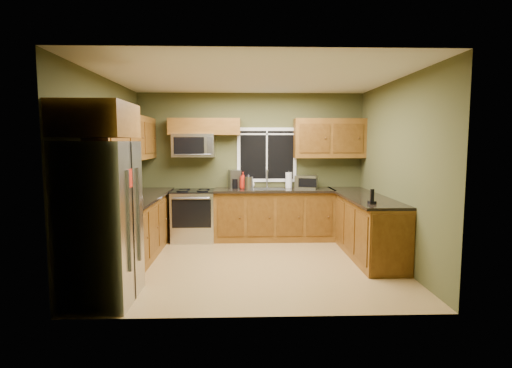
{
  "coord_description": "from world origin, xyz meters",
  "views": [
    {
      "loc": [
        -0.15,
        -5.73,
        1.79
      ],
      "look_at": [
        0.05,
        0.35,
        1.15
      ],
      "focal_mm": 28.0,
      "sensor_mm": 36.0,
      "label": 1
    }
  ],
  "objects": [
    {
      "name": "soap_bottle_c",
      "position": [
        0.0,
        1.7,
        1.02
      ],
      "size": [
        0.17,
        0.17,
        0.17
      ],
      "primitive_type": "imported",
      "rotation": [
        0.0,
        0.0,
        0.34
      ],
      "color": "white",
      "rests_on": "countertop_back"
    },
    {
      "name": "range",
      "position": [
        -1.05,
        1.47,
        0.47
      ],
      "size": [
        0.76,
        0.69,
        0.94
      ],
      "color": "#B7B7BC",
      "rests_on": "ground"
    },
    {
      "name": "microwave",
      "position": [
        -1.05,
        1.61,
        1.73
      ],
      "size": [
        0.76,
        0.41,
        0.42
      ],
      "color": "#B7B7BC",
      "rests_on": "back_wall"
    },
    {
      "name": "right_wall",
      "position": [
        2.1,
        0.0,
        1.35
      ],
      "size": [
        0.0,
        3.6,
        3.6
      ],
      "primitive_type": "plane",
      "rotation": [
        1.57,
        0.0,
        -1.57
      ],
      "color": "#464826",
      "rests_on": "ground"
    },
    {
      "name": "back_wall",
      "position": [
        0.0,
        1.8,
        1.35
      ],
      "size": [
        4.2,
        0.0,
        4.2
      ],
      "primitive_type": "plane",
      "rotation": [
        1.57,
        0.0,
        0.0
      ],
      "color": "#464826",
      "rests_on": "ground"
    },
    {
      "name": "cordless_phone",
      "position": [
        1.63,
        -0.34,
        1.0
      ],
      "size": [
        0.1,
        0.1,
        0.21
      ],
      "color": "black",
      "rests_on": "countertop_peninsula"
    },
    {
      "name": "countertop_peninsula",
      "position": [
        1.78,
        0.55,
        0.92
      ],
      "size": [
        0.65,
        2.5,
        0.04
      ],
      "primitive_type": "cube",
      "color": "black",
      "rests_on": "base_cabinets_peninsula"
    },
    {
      "name": "upper_cabinets_left",
      "position": [
        -1.94,
        0.48,
        1.86
      ],
      "size": [
        0.33,
        2.65,
        0.72
      ],
      "primitive_type": "cube",
      "color": "brown",
      "rests_on": "left_wall"
    },
    {
      "name": "upper_cabinets_back_left",
      "position": [
        -0.85,
        1.64,
        2.07
      ],
      "size": [
        1.3,
        0.33,
        0.3
      ],
      "primitive_type": "cube",
      "color": "brown",
      "rests_on": "back_wall"
    },
    {
      "name": "coffee_maker",
      "position": [
        -0.31,
        1.64,
        1.1
      ],
      "size": [
        0.25,
        0.31,
        0.34
      ],
      "color": "slate",
      "rests_on": "countertop_back"
    },
    {
      "name": "left_wall",
      "position": [
        -2.1,
        0.0,
        1.35
      ],
      "size": [
        0.0,
        3.6,
        3.6
      ],
      "primitive_type": "plane",
      "rotation": [
        1.57,
        0.0,
        1.57
      ],
      "color": "#464826",
      "rests_on": "ground"
    },
    {
      "name": "upper_cabinet_over_fridge",
      "position": [
        -1.74,
        -1.3,
        2.03
      ],
      "size": [
        0.72,
        0.9,
        0.38
      ],
      "primitive_type": "cube",
      "color": "brown",
      "rests_on": "left_wall"
    },
    {
      "name": "window",
      "position": [
        0.3,
        1.78,
        1.55
      ],
      "size": [
        1.12,
        0.03,
        1.02
      ],
      "color": "white",
      "rests_on": "back_wall"
    },
    {
      "name": "front_wall",
      "position": [
        0.0,
        -1.8,
        1.35
      ],
      "size": [
        4.2,
        0.0,
        4.2
      ],
      "primitive_type": "plane",
      "rotation": [
        -1.57,
        0.0,
        0.0
      ],
      "color": "#464826",
      "rests_on": "ground"
    },
    {
      "name": "base_cabinets_back",
      "position": [
        0.42,
        1.5,
        0.45
      ],
      "size": [
        2.17,
        0.6,
        0.9
      ],
      "primitive_type": "cube",
      "color": "brown",
      "rests_on": "ground"
    },
    {
      "name": "soap_bottle_a",
      "position": [
        -0.15,
        1.51,
        1.09
      ],
      "size": [
        0.14,
        0.15,
        0.31
      ],
      "primitive_type": "imported",
      "rotation": [
        0.0,
        0.0,
        -0.26
      ],
      "color": "red",
      "rests_on": "countertop_back"
    },
    {
      "name": "base_cabinets_peninsula",
      "position": [
        1.8,
        0.54,
        0.45
      ],
      "size": [
        0.6,
        2.52,
        0.9
      ],
      "color": "brown",
      "rests_on": "ground"
    },
    {
      "name": "kettle",
      "position": [
        -0.05,
        1.42,
        1.07
      ],
      "size": [
        0.2,
        0.2,
        0.28
      ],
      "color": "#B7B7BC",
      "rests_on": "countertop_back"
    },
    {
      "name": "countertop_left",
      "position": [
        -1.78,
        0.48,
        0.92
      ],
      "size": [
        0.65,
        2.65,
        0.04
      ],
      "primitive_type": "cube",
      "color": "black",
      "rests_on": "base_cabinets_left"
    },
    {
      "name": "ceiling",
      "position": [
        0.0,
        0.0,
        2.7
      ],
      "size": [
        4.2,
        4.2,
        0.0
      ],
      "primitive_type": "plane",
      "rotation": [
        3.14,
        0.0,
        0.0
      ],
      "color": "white",
      "rests_on": "back_wall"
    },
    {
      "name": "paper_towel_roll",
      "position": [
        0.71,
        1.68,
        1.08
      ],
      "size": [
        0.16,
        0.16,
        0.31
      ],
      "color": "white",
      "rests_on": "countertop_back"
    },
    {
      "name": "refrigerator",
      "position": [
        -1.74,
        -1.3,
        0.9
      ],
      "size": [
        0.74,
        0.9,
        1.8
      ],
      "color": "#B7B7BC",
      "rests_on": "ground"
    },
    {
      "name": "countertop_back",
      "position": [
        0.42,
        1.48,
        0.92
      ],
      "size": [
        2.17,
        0.65,
        0.04
      ],
      "primitive_type": "cube",
      "color": "black",
      "rests_on": "base_cabinets_back"
    },
    {
      "name": "floor",
      "position": [
        0.0,
        0.0,
        0.0
      ],
      "size": [
        4.2,
        4.2,
        0.0
      ],
      "primitive_type": "plane",
      "color": "#9C7A44",
      "rests_on": "ground"
    },
    {
      "name": "sink",
      "position": [
        0.3,
        1.49,
        0.95
      ],
      "size": [
        0.6,
        0.42,
        0.36
      ],
      "color": "slate",
      "rests_on": "countertop_back"
    },
    {
      "name": "base_cabinets_left",
      "position": [
        -1.8,
        0.48,
        0.45
      ],
      "size": [
        0.6,
        2.65,
        0.9
      ],
      "primitive_type": "cube",
      "color": "brown",
      "rests_on": "ground"
    },
    {
      "name": "upper_cabinets_back_right",
      "position": [
        1.45,
        1.64,
        1.86
      ],
      "size": [
        1.3,
        0.33,
        0.72
      ],
      "primitive_type": "cube",
      "color": "brown",
      "rests_on": "back_wall"
    },
    {
      "name": "toaster_oven",
      "position": [
        1.01,
        1.53,
        1.06
      ],
      "size": [
        0.46,
        0.4,
        0.24
      ],
      "color": "#B7B7BC",
      "rests_on": "countertop_back"
    }
  ]
}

